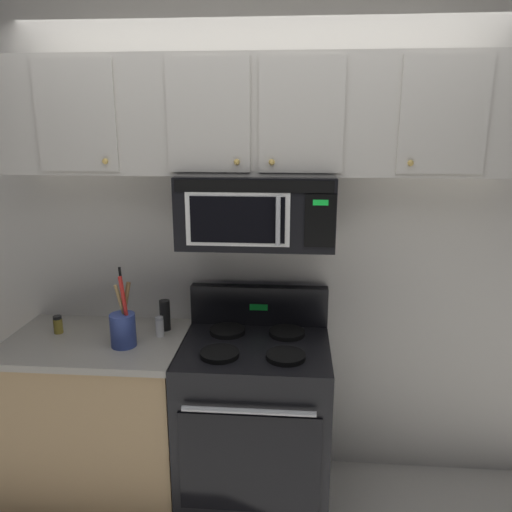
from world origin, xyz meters
The scene contains 9 objects.
back_wall centered at (0.00, 0.79, 1.35)m, with size 5.20×0.10×2.70m, color silver.
stove_range centered at (0.00, 0.42, 0.47)m, with size 0.76×0.69×1.12m.
over_range_microwave centered at (0.00, 0.54, 1.58)m, with size 0.76×0.43×0.35m.
upper_cabinets centered at (0.00, 0.57, 2.02)m, with size 2.50×0.36×0.55m.
counter_segment centered at (-0.84, 0.43, 0.45)m, with size 0.93×0.65×0.90m.
utensil_crock_blue centered at (-0.66, 0.36, 1.00)m, with size 0.13×0.13×0.41m.
salt_shaker centered at (-0.51, 0.49, 0.95)m, with size 0.04×0.04×0.11m.
pepper_mill centered at (-0.50, 0.58, 0.98)m, with size 0.06×0.06×0.17m, color black.
spice_jar centered at (-1.07, 0.49, 0.95)m, with size 0.05×0.05×0.10m.
Camera 1 is at (0.20, -1.93, 1.99)m, focal length 35.25 mm.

